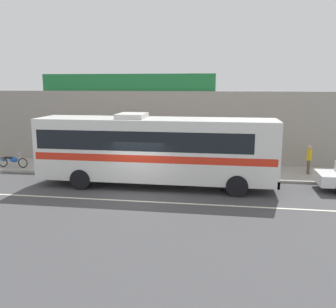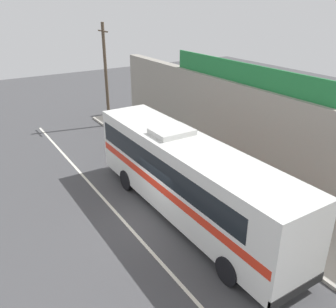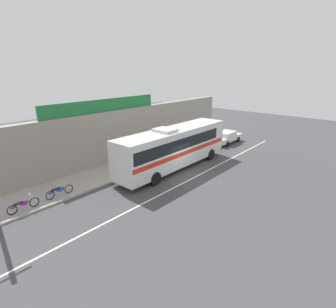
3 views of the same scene
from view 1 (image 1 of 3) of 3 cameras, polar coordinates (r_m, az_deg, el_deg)
The scene contains 8 objects.
ground_plane at distance 17.59m, azimuth -4.99°, elevation -6.52°, with size 70.00×70.00×0.00m, color #444447.
sidewalk_slab at distance 22.48m, azimuth -1.84°, elevation -2.42°, with size 30.00×3.60×0.14m, color #A8A399.
storefront_facade at distance 24.15m, azimuth -0.93°, elevation 4.13°, with size 30.00×0.70×4.80m, color gray.
storefront_billboard at distance 24.50m, azimuth -6.55°, elevation 11.08°, with size 11.66×0.12×1.10m, color #1E7538.
road_center_stripe at distance 16.85m, azimuth -5.65°, elevation -7.31°, with size 30.00×0.14×0.01m, color silver.
intercity_bus at distance 18.68m, azimuth -2.23°, elevation 1.07°, with size 12.16×2.61×3.78m.
motorcycle_black at distance 24.58m, azimuth -23.19°, elevation -0.97°, with size 1.96×0.56×0.94m.
pedestrian_far_left at distance 22.40m, azimuth 21.20°, elevation -0.49°, with size 0.30×0.48×1.67m.
Camera 1 is at (4.08, -16.28, 5.28)m, focal length 38.96 mm.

